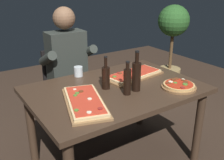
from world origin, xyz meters
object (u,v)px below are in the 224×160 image
at_px(pizza_round_far, 179,86).
at_px(diner_chair, 66,85).
at_px(vinegar_bottle_green, 127,81).
at_px(dining_table, 115,98).
at_px(tumbler_near_camera, 78,72).
at_px(pizza_rectangular_left, 85,102).
at_px(wine_bottle_dark, 106,77).
at_px(oil_bottle_amber, 136,76).
at_px(potted_plant_corner, 172,40).
at_px(seated_diner, 69,66).
at_px(pizza_rectangular_front, 134,75).

relative_size(pizza_round_far, diner_chair, 0.33).
bearing_deg(vinegar_bottle_green, diner_chair, 94.51).
height_order(dining_table, tumbler_near_camera, tumbler_near_camera).
height_order(pizza_rectangular_left, wine_bottle_dark, wine_bottle_dark).
relative_size(pizza_rectangular_left, pizza_round_far, 2.20).
relative_size(oil_bottle_amber, vinegar_bottle_green, 1.22).
xyz_separation_m(oil_bottle_amber, vinegar_bottle_green, (-0.10, -0.02, -0.02)).
height_order(vinegar_bottle_green, potted_plant_corner, potted_plant_corner).
bearing_deg(tumbler_near_camera, seated_diner, 80.99).
height_order(pizza_rectangular_front, seated_diner, seated_diner).
bearing_deg(pizza_rectangular_front, vinegar_bottle_green, -135.71).
xyz_separation_m(dining_table, pizza_rectangular_left, (-0.36, -0.13, 0.11)).
relative_size(dining_table, wine_bottle_dark, 5.12).
height_order(diner_chair, seated_diner, seated_diner).
height_order(pizza_round_far, seated_diner, seated_diner).
xyz_separation_m(wine_bottle_dark, diner_chair, (-0.00, 0.83, -0.35)).
bearing_deg(pizza_rectangular_front, seated_diner, 120.15).
relative_size(pizza_rectangular_front, wine_bottle_dark, 2.15).
bearing_deg(wine_bottle_dark, dining_table, -20.20).
bearing_deg(oil_bottle_amber, tumbler_near_camera, 113.02).
height_order(pizza_rectangular_left, oil_bottle_amber, oil_bottle_amber).
distance_m(wine_bottle_dark, oil_bottle_amber, 0.25).
relative_size(pizza_rectangular_left, diner_chair, 0.72).
bearing_deg(potted_plant_corner, pizza_rectangular_front, -148.71).
distance_m(pizza_rectangular_left, diner_chair, 1.06).
height_order(pizza_round_far, potted_plant_corner, potted_plant_corner).
xyz_separation_m(diner_chair, seated_diner, (0.00, -0.12, 0.26)).
bearing_deg(dining_table, seated_diner, 96.08).
relative_size(pizza_rectangular_left, vinegar_bottle_green, 2.34).
height_order(pizza_round_far, vinegar_bottle_green, vinegar_bottle_green).
relative_size(pizza_round_far, oil_bottle_amber, 0.87).
relative_size(vinegar_bottle_green, diner_chair, 0.31).
distance_m(oil_bottle_amber, seated_diner, 0.90).
height_order(dining_table, diner_chair, diner_chair).
height_order(pizza_rectangular_front, oil_bottle_amber, oil_bottle_amber).
bearing_deg(pizza_rectangular_left, potted_plant_corner, 28.13).
relative_size(diner_chair, potted_plant_corner, 0.69).
bearing_deg(pizza_rectangular_front, oil_bottle_amber, -125.07).
bearing_deg(dining_table, tumbler_near_camera, 107.42).
relative_size(wine_bottle_dark, tumbler_near_camera, 3.04).
bearing_deg(dining_table, wine_bottle_dark, 159.80).
bearing_deg(dining_table, oil_bottle_amber, -52.96).
distance_m(pizza_rectangular_front, pizza_rectangular_left, 0.68).
height_order(dining_table, vinegar_bottle_green, vinegar_bottle_green).
distance_m(dining_table, vinegar_bottle_green, 0.26).
height_order(pizza_round_far, diner_chair, diner_chair).
height_order(pizza_rectangular_left, vinegar_bottle_green, vinegar_bottle_green).
distance_m(tumbler_near_camera, seated_diner, 0.33).
relative_size(tumbler_near_camera, potted_plant_corner, 0.07).
xyz_separation_m(wine_bottle_dark, oil_bottle_amber, (0.18, -0.17, 0.03)).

